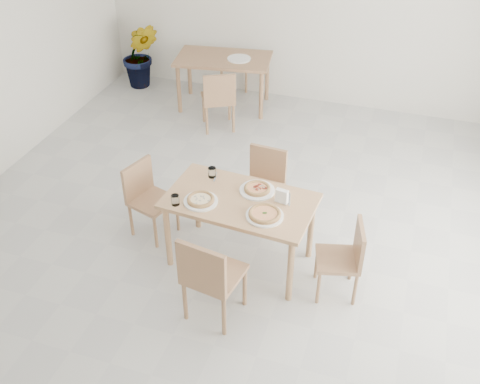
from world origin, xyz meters
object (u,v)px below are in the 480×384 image
(main_table, at_px, (240,207))
(pizza_margherita, at_px, (265,214))
(pizza_pepperoni, at_px, (257,188))
(tumbler_b, at_px, (175,200))
(chair_east, at_px, (346,255))
(chair_back_n, at_px, (232,54))
(tumbler_a, at_px, (212,172))
(napkin_holder, at_px, (282,197))
(chair_south, at_px, (209,274))
(chair_west, at_px, (147,194))
(pizza_mushroom, at_px, (201,199))
(plate_pepperoni, at_px, (257,190))
(plate_margherita, at_px, (265,216))
(potted_plant, at_px, (141,55))
(plate_mushroom, at_px, (201,201))
(second_table, at_px, (224,64))
(chair_north, at_px, (264,180))
(plate_empty, at_px, (239,59))
(chair_back_s, at_px, (219,97))

(main_table, bearing_deg, pizza_margherita, -26.62)
(pizza_pepperoni, distance_m, tumbler_b, 0.78)
(chair_east, height_order, chair_back_n, chair_back_n)
(tumbler_a, xyz_separation_m, napkin_holder, (0.75, -0.20, 0.02))
(chair_south, xyz_separation_m, chair_west, (-1.05, 0.95, -0.06))
(pizza_margherita, xyz_separation_m, pizza_mushroom, (-0.62, 0.02, 0.00))
(plate_pepperoni, height_order, tumbler_b, tumbler_b)
(plate_margherita, relative_size, napkin_holder, 2.39)
(pizza_mushroom, relative_size, pizza_pepperoni, 0.94)
(pizza_margherita, relative_size, napkin_holder, 2.19)
(potted_plant, bearing_deg, tumbler_b, -59.04)
(pizza_pepperoni, xyz_separation_m, potted_plant, (-2.82, 3.19, -0.27))
(chair_south, height_order, plate_margherita, chair_south)
(main_table, relative_size, plate_pepperoni, 4.28)
(pizza_mushroom, bearing_deg, pizza_margherita, -2.07)
(chair_south, bearing_deg, pizza_margherita, -106.05)
(chair_south, relative_size, napkin_holder, 6.46)
(main_table, height_order, chair_east, chair_east)
(plate_margherita, bearing_deg, chair_south, -115.21)
(plate_pepperoni, relative_size, pizza_pepperoni, 1.11)
(plate_mushroom, xyz_separation_m, napkin_holder, (0.71, 0.22, 0.06))
(napkin_holder, height_order, chair_back_n, napkin_holder)
(chair_east, relative_size, plate_pepperoni, 2.31)
(pizza_pepperoni, relative_size, napkin_holder, 2.12)
(chair_east, height_order, second_table, chair_east)
(chair_east, xyz_separation_m, plate_pepperoni, (-0.93, 0.29, 0.31))
(plate_pepperoni, xyz_separation_m, tumbler_a, (-0.49, 0.09, 0.04))
(chair_north, relative_size, pizza_margherita, 2.65)
(plate_pepperoni, relative_size, plate_empty, 1.01)
(plate_pepperoni, xyz_separation_m, second_table, (-1.38, 2.95, -0.11))
(pizza_margherita, height_order, second_table, pizza_margherita)
(chair_west, relative_size, plate_margherita, 2.38)
(main_table, height_order, pizza_margherita, pizza_margherita)
(napkin_holder, bearing_deg, chair_west, -172.68)
(chair_east, bearing_deg, plate_margherita, -99.89)
(chair_back_s, bearing_deg, plate_pepperoni, 90.41)
(chair_west, height_order, second_table, chair_west)
(chair_back_s, bearing_deg, plate_empty, -121.82)
(chair_back_n, bearing_deg, pizza_pepperoni, -91.18)
(tumbler_a, bearing_deg, potted_plant, 127.00)
(pizza_pepperoni, relative_size, potted_plant, 0.29)
(chair_east, relative_size, napkin_holder, 5.47)
(chair_north, height_order, chair_back_n, chair_back_n)
(chair_back_s, bearing_deg, plate_mushroom, 78.67)
(chair_north, height_order, chair_east, chair_north)
(chair_west, relative_size, tumbler_a, 7.89)
(pizza_margherita, bearing_deg, plate_empty, 111.88)
(chair_south, height_order, second_table, chair_south)
(chair_south, xyz_separation_m, plate_margherita, (0.30, 0.63, 0.23))
(chair_north, xyz_separation_m, plate_margherita, (0.26, -0.93, 0.28))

